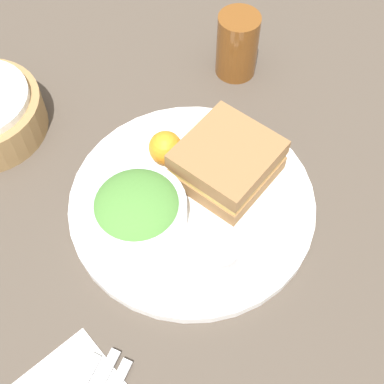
{
  "coord_description": "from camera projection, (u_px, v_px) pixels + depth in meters",
  "views": [
    {
      "loc": [
        -0.25,
        -0.29,
        0.63
      ],
      "look_at": [
        0.0,
        0.0,
        0.04
      ],
      "focal_mm": 50.0,
      "sensor_mm": 36.0,
      "label": 1
    }
  ],
  "objects": [
    {
      "name": "ground_plane",
      "position": [
        192.0,
        206.0,
        0.74
      ],
      "size": [
        4.0,
        4.0,
        0.0
      ],
      "primitive_type": "plane",
      "color": "#4C4238"
    },
    {
      "name": "plate",
      "position": [
        192.0,
        203.0,
        0.73
      ],
      "size": [
        0.34,
        0.34,
        0.02
      ],
      "primitive_type": "cylinder",
      "color": "white",
      "rests_on": "ground_plane"
    },
    {
      "name": "sandwich",
      "position": [
        226.0,
        161.0,
        0.73
      ],
      "size": [
        0.14,
        0.14,
        0.06
      ],
      "color": "olive",
      "rests_on": "plate"
    },
    {
      "name": "salad_bowl",
      "position": [
        138.0,
        210.0,
        0.69
      ],
      "size": [
        0.13,
        0.13,
        0.06
      ],
      "color": "silver",
      "rests_on": "plate"
    },
    {
      "name": "dressing_cup",
      "position": [
        218.0,
        254.0,
        0.66
      ],
      "size": [
        0.05,
        0.05,
        0.04
      ],
      "primitive_type": "cylinder",
      "color": "#B7B7BC",
      "rests_on": "plate"
    },
    {
      "name": "orange_wedge",
      "position": [
        165.0,
        148.0,
        0.75
      ],
      "size": [
        0.05,
        0.05,
        0.05
      ],
      "primitive_type": "sphere",
      "color": "orange",
      "rests_on": "plate"
    },
    {
      "name": "drink_glass",
      "position": [
        237.0,
        45.0,
        0.84
      ],
      "size": [
        0.07,
        0.07,
        0.11
      ],
      "primitive_type": "cylinder",
      "color": "brown",
      "rests_on": "ground_plane"
    }
  ]
}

